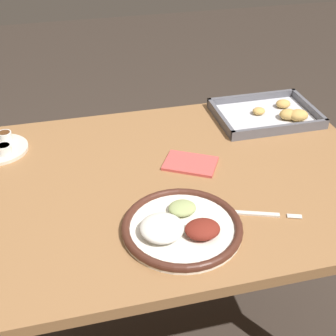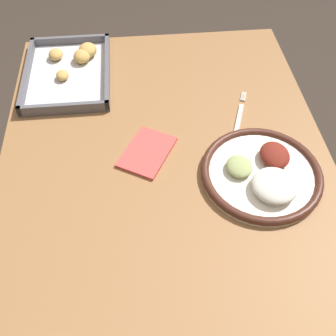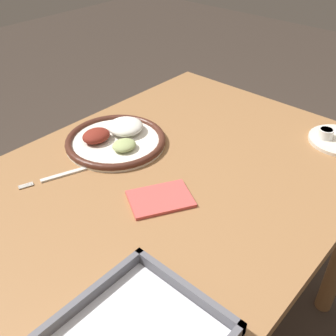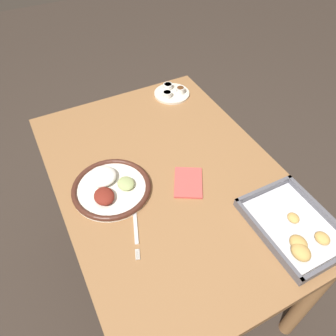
# 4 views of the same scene
# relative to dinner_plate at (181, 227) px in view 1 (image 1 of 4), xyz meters

# --- Properties ---
(dining_table) EXTENTS (1.14, 0.80, 0.74)m
(dining_table) POSITION_rel_dinner_plate_xyz_m (0.03, 0.22, -0.13)
(dining_table) COLOR olive
(dining_table) RESTS_ON ground_plane
(dinner_plate) EXTENTS (0.28, 0.28, 0.05)m
(dinner_plate) POSITION_rel_dinner_plate_xyz_m (0.00, 0.00, 0.00)
(dinner_plate) COLOR white
(dinner_plate) RESTS_ON dining_table
(fork) EXTENTS (0.21, 0.09, 0.00)m
(fork) POSITION_rel_dinner_plate_xyz_m (0.18, 0.02, -0.01)
(fork) COLOR silver
(fork) RESTS_ON dining_table
(baking_tray) EXTENTS (0.32, 0.24, 0.04)m
(baking_tray) POSITION_rel_dinner_plate_xyz_m (0.43, 0.46, -0.00)
(baking_tray) COLOR #595960
(baking_tray) RESTS_ON dining_table
(napkin) EXTENTS (0.17, 0.16, 0.01)m
(napkin) POSITION_rel_dinner_plate_xyz_m (0.10, 0.26, -0.01)
(napkin) COLOR #CC4C47
(napkin) RESTS_ON dining_table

